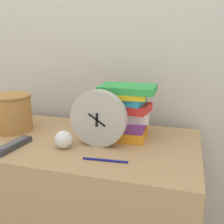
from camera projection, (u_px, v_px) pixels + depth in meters
wall_back at (97, 29)px, 1.30m from camera, size 6.00×0.04×2.40m
desk at (74, 215)px, 1.20m from camera, size 1.05×0.55×0.75m
desk_clock at (98, 119)px, 1.00m from camera, size 0.22×0.04×0.22m
book_stack at (123, 111)px, 1.11m from camera, size 0.26×0.19×0.22m
basket at (11, 111)px, 1.18m from camera, size 0.19×0.19×0.16m
tv_remote at (13, 145)px, 1.00m from camera, size 0.06×0.18×0.02m
crumpled_paper_ball at (63, 139)px, 1.00m from camera, size 0.07×0.07×0.07m
pen at (105, 160)px, 0.89m from camera, size 0.16×0.02×0.01m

